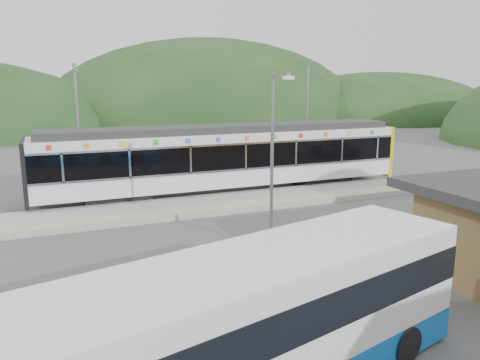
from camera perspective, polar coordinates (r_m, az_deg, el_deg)
name	(u,v)px	position (r m, az deg, el deg)	size (l,w,h in m)	color
ground	(267,222)	(20.58, 3.28, -5.16)	(120.00, 120.00, 0.00)	#4C4C4F
hills	(322,187)	(28.01, 9.95, -0.80)	(146.00, 149.00, 26.00)	#1E3D19
platform	(238,202)	(23.44, -0.25, -2.67)	(26.00, 3.20, 0.30)	#9E9E99
yellow_line	(248,205)	(22.25, 1.03, -3.04)	(26.00, 0.10, 0.01)	yellow
train	(227,156)	(25.69, -1.61, 2.95)	(20.44, 3.01, 3.74)	black
catenary_mast_west	(78,128)	(26.41, -19.10, 6.02)	(0.18, 1.80, 7.00)	slate
catenary_mast_east	(307,120)	(30.67, 8.16, 7.22)	(0.18, 1.80, 7.00)	slate
bus	(243,335)	(9.14, 0.36, -18.40)	(10.59, 4.82, 2.81)	blue
lamp_post	(274,147)	(16.48, 4.13, 4.03)	(0.36, 1.11, 6.32)	slate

